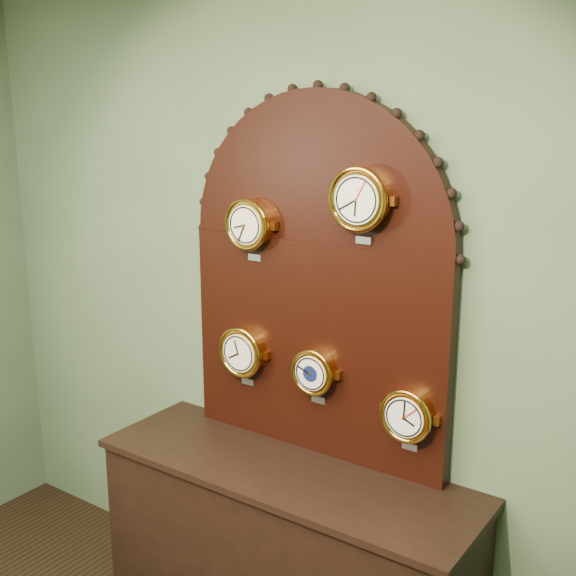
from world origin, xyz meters
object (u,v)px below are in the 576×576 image
Objects in this scene: tide_clock at (408,415)px; display_board at (316,267)px; roman_clock at (249,224)px; barometer at (315,371)px; arabic_clock at (360,199)px; hygrometer at (243,352)px; shop_counter at (285,560)px.

display_board is at bearing 171.81° from tide_clock.
barometer is at bearing 0.07° from roman_clock.
roman_clock is 0.91× the size of arabic_clock.
barometer is (0.37, 0.00, -0.01)m from hygrometer.
display_board is 0.34m from roman_clock.
barometer is (0.04, 0.15, 0.81)m from shop_counter.
shop_counter is 0.90m from hygrometer.
display_board reaches higher than tide_clock.
display_board is 0.69m from tide_clock.
display_board is 5.66× the size of roman_clock.
roman_clock is 0.66m from barometer.
arabic_clock is 0.84m from tide_clock.
arabic_clock reaches higher than tide_clock.
roman_clock is at bearing -167.01° from display_board.
display_board is at bearing 11.29° from hygrometer.
hygrometer is 1.12× the size of barometer.
display_board is 5.48× the size of hygrometer.
hygrometer is at bearing -179.71° from roman_clock.
hygrometer reaches higher than barometer.
arabic_clock is 1.12× the size of tide_clock.
arabic_clock reaches higher than barometer.
shop_counter is 6.04× the size of tide_clock.
arabic_clock is 0.91m from hygrometer.
display_board is (0.00, 0.22, 1.23)m from shop_counter.
roman_clock is 0.97× the size of hygrometer.
shop_counter is 5.92× the size of roman_clock.
shop_counter is at bearing -146.77° from arabic_clock.
hygrometer is (-0.33, -0.07, -0.41)m from display_board.
tide_clock is at bearing 0.03° from hygrometer.
arabic_clock is 1.20× the size of barometer.
barometer is at bearing 75.81° from shop_counter.
roman_clock is (-0.29, 0.15, 1.38)m from shop_counter.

